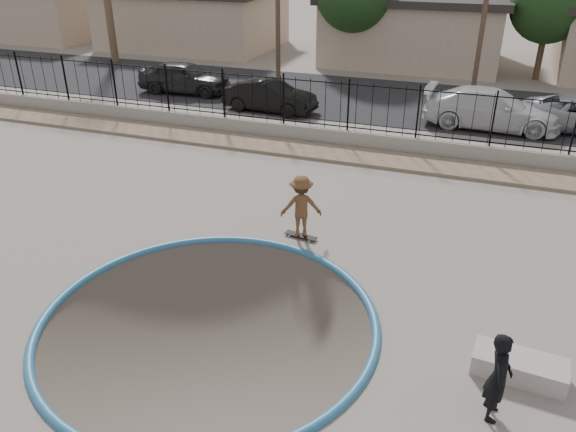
# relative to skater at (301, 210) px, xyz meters

# --- Properties ---
(ground) EXTENTS (120.00, 120.00, 2.20)m
(ground) POSITION_rel_skater_xyz_m (-0.65, 9.00, -1.92)
(ground) COLOR slate
(ground) RESTS_ON ground
(bowl_pit) EXTENTS (6.84, 6.84, 1.80)m
(bowl_pit) POSITION_rel_skater_xyz_m (-0.65, -4.00, -0.82)
(bowl_pit) COLOR #50473D
(bowl_pit) RESTS_ON ground
(coping_ring) EXTENTS (7.04, 7.04, 0.20)m
(coping_ring) POSITION_rel_skater_xyz_m (-0.65, -4.00, -0.82)
(coping_ring) COLOR #2C678F
(coping_ring) RESTS_ON ground
(rock_strip) EXTENTS (42.00, 1.60, 0.11)m
(rock_strip) POSITION_rel_skater_xyz_m (-0.65, 6.20, -0.77)
(rock_strip) COLOR #9E8467
(rock_strip) RESTS_ON ground
(retaining_wall) EXTENTS (42.00, 0.45, 0.60)m
(retaining_wall) POSITION_rel_skater_xyz_m (-0.65, 7.30, -0.52)
(retaining_wall) COLOR gray
(retaining_wall) RESTS_ON ground
(fence) EXTENTS (40.00, 0.04, 1.80)m
(fence) POSITION_rel_skater_xyz_m (-0.65, 7.30, 0.68)
(fence) COLOR black
(fence) RESTS_ON retaining_wall
(street) EXTENTS (90.00, 8.00, 0.04)m
(street) POSITION_rel_skater_xyz_m (-0.65, 14.00, -0.80)
(street) COLOR black
(street) RESTS_ON ground
(house_west_far) EXTENTS (10.60, 8.60, 3.90)m
(house_west_far) POSITION_rel_skater_xyz_m (-28.65, 23.50, 1.15)
(house_west_far) COLOR tan
(house_west_far) RESTS_ON ground
(house_west) EXTENTS (11.60, 8.60, 3.90)m
(house_west) POSITION_rel_skater_xyz_m (-15.65, 23.50, 1.15)
(house_west) COLOR tan
(house_west) RESTS_ON ground
(house_center) EXTENTS (10.60, 8.60, 3.90)m
(house_center) POSITION_rel_skater_xyz_m (-0.65, 23.50, 1.15)
(house_center) COLOR tan
(house_center) RESTS_ON ground
(street_tree_mid) EXTENTS (3.96, 3.96, 5.83)m
(street_tree_mid) POSITION_rel_skater_xyz_m (6.35, 21.00, 3.02)
(street_tree_mid) COLOR #473323
(street_tree_mid) RESTS_ON ground
(skater) EXTENTS (1.21, 0.96, 1.64)m
(skater) POSITION_rel_skater_xyz_m (0.00, 0.00, 0.00)
(skater) COLOR brown
(skater) RESTS_ON ground
(skateboard) EXTENTS (0.90, 0.35, 0.08)m
(skateboard) POSITION_rel_skater_xyz_m (-0.00, 0.00, -0.76)
(skateboard) COLOR black
(skateboard) RESTS_ON ground
(videographer) EXTENTS (0.40, 0.60, 1.63)m
(videographer) POSITION_rel_skater_xyz_m (4.88, -4.65, -0.00)
(videographer) COLOR black
(videographer) RESTS_ON ground
(concrete_ledge) EXTENTS (1.66, 0.85, 0.40)m
(concrete_ledge) POSITION_rel_skater_xyz_m (5.30, -3.51, -0.62)
(concrete_ledge) COLOR #ADA099
(concrete_ledge) RESTS_ON ground
(car_a) EXTENTS (4.57, 2.05, 1.52)m
(car_a) POSITION_rel_skater_xyz_m (-10.05, 12.00, -0.02)
(car_a) COLOR #232326
(car_a) RESTS_ON street
(car_b) EXTENTS (4.19, 1.71, 1.35)m
(car_b) POSITION_rel_skater_xyz_m (-4.94, 10.40, -0.11)
(car_b) COLOR black
(car_b) RESTS_ON street
(car_c) EXTENTS (5.38, 2.32, 1.54)m
(car_c) POSITION_rel_skater_xyz_m (4.28, 11.24, -0.01)
(car_c) COLOR silver
(car_c) RESTS_ON street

